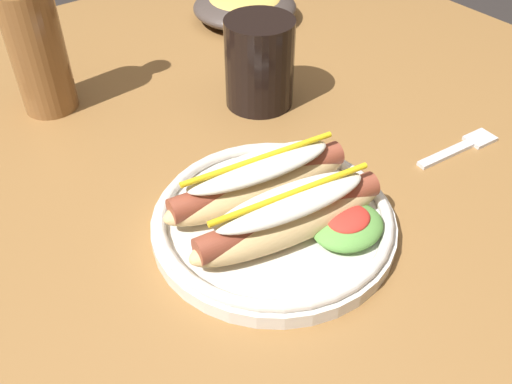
{
  "coord_description": "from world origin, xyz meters",
  "views": [
    {
      "loc": [
        -0.24,
        -0.46,
        1.15
      ],
      "look_at": [
        0.02,
        -0.11,
        0.77
      ],
      "focal_mm": 39.35,
      "sensor_mm": 36.0,
      "label": 1
    }
  ],
  "objects_px": {
    "side_bowl": "(245,6)",
    "soda_cup": "(259,63)",
    "hot_dog_plate": "(277,211)",
    "fork": "(462,147)",
    "glass_bottle": "(36,44)"
  },
  "relations": [
    {
      "from": "glass_bottle",
      "to": "hot_dog_plate",
      "type": "bearing_deg",
      "value": -75.54
    },
    {
      "from": "fork",
      "to": "soda_cup",
      "type": "distance_m",
      "value": 0.28
    },
    {
      "from": "hot_dog_plate",
      "to": "fork",
      "type": "relative_size",
      "value": 2.06
    },
    {
      "from": "hot_dog_plate",
      "to": "glass_bottle",
      "type": "relative_size",
      "value": 1.07
    },
    {
      "from": "soda_cup",
      "to": "side_bowl",
      "type": "distance_m",
      "value": 0.27
    },
    {
      "from": "side_bowl",
      "to": "glass_bottle",
      "type": "bearing_deg",
      "value": -169.28
    },
    {
      "from": "hot_dog_plate",
      "to": "soda_cup",
      "type": "distance_m",
      "value": 0.25
    },
    {
      "from": "side_bowl",
      "to": "fork",
      "type": "bearing_deg",
      "value": -91.01
    },
    {
      "from": "fork",
      "to": "glass_bottle",
      "type": "distance_m",
      "value": 0.54
    },
    {
      "from": "fork",
      "to": "side_bowl",
      "type": "bearing_deg",
      "value": 93.42
    },
    {
      "from": "glass_bottle",
      "to": "soda_cup",
      "type": "bearing_deg",
      "value": -34.46
    },
    {
      "from": "side_bowl",
      "to": "soda_cup",
      "type": "bearing_deg",
      "value": -121.87
    },
    {
      "from": "fork",
      "to": "soda_cup",
      "type": "xyz_separation_m",
      "value": [
        -0.13,
        0.23,
        0.06
      ]
    },
    {
      "from": "hot_dog_plate",
      "to": "fork",
      "type": "height_order",
      "value": "hot_dog_plate"
    },
    {
      "from": "hot_dog_plate",
      "to": "glass_bottle",
      "type": "height_order",
      "value": "glass_bottle"
    }
  ]
}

